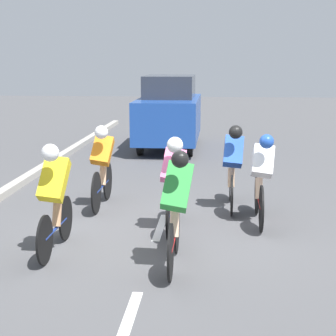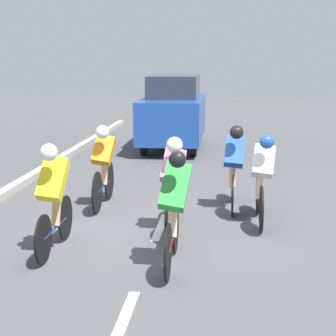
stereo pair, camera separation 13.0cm
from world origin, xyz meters
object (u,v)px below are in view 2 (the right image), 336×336
cyclist_yellow (53,194)px  cyclist_pink (173,181)px  support_car (173,112)px  cyclist_blue (234,165)px  cyclist_white (262,177)px  cyclist_orange (103,164)px  cyclist_green (174,206)px

cyclist_yellow → cyclist_pink: 1.89m
cyclist_yellow → support_car: size_ratio=0.42×
cyclist_yellow → cyclist_blue: cyclist_yellow is taller
cyclist_white → cyclist_yellow: bearing=30.2°
cyclist_blue → support_car: support_car is taller
cyclist_yellow → cyclist_pink: bearing=-142.4°
cyclist_pink → cyclist_orange: 1.85m
cyclist_blue → cyclist_orange: 2.28m
cyclist_pink → cyclist_white: (-1.36, -0.51, -0.02)m
cyclist_pink → cyclist_blue: cyclist_blue is taller
cyclist_green → cyclist_white: cyclist_green is taller
cyclist_green → cyclist_orange: bearing=-61.6°
cyclist_pink → cyclist_orange: cyclist_orange is taller
cyclist_orange → support_car: size_ratio=0.44×
cyclist_yellow → cyclist_white: cyclist_yellow is taller
cyclist_blue → cyclist_white: cyclist_blue is taller
cyclist_blue → cyclist_pink: bearing=55.4°
cyclist_yellow → cyclist_blue: size_ratio=0.96×
cyclist_yellow → cyclist_blue: (-2.43, -2.50, -0.03)m
cyclist_green → cyclist_blue: bearing=-105.0°
cyclist_orange → cyclist_white: cyclist_orange is taller
cyclist_orange → cyclist_green: size_ratio=1.01×
cyclist_yellow → cyclist_pink: cyclist_yellow is taller
cyclist_white → cyclist_orange: bearing=-15.6°
cyclist_blue → support_car: (1.68, -6.58, 0.26)m
cyclist_pink → support_car: 7.97m
cyclist_orange → cyclist_yellow: bearing=86.5°
cyclist_blue → support_car: size_ratio=0.44×
cyclist_green → support_car: 9.50m
cyclist_blue → cyclist_orange: size_ratio=1.00×
cyclist_blue → cyclist_orange: (2.28, 0.08, -0.02)m
cyclist_orange → cyclist_green: bearing=118.4°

